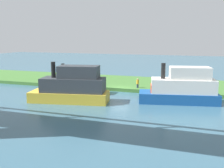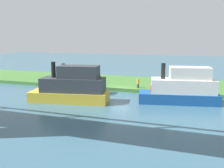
{
  "view_description": "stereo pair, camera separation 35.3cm",
  "coord_description": "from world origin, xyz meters",
  "px_view_note": "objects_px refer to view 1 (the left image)",
  "views": [
    {
      "loc": [
        -10.82,
        34.94,
        7.68
      ],
      "look_at": [
        -0.52,
        5.0,
        2.0
      ],
      "focal_mm": 42.05,
      "sensor_mm": 36.0,
      "label": 1
    },
    {
      "loc": [
        -11.15,
        34.82,
        7.68
      ],
      "look_at": [
        -0.52,
        5.0,
        2.0
      ],
      "focal_mm": 42.05,
      "sensor_mm": 36.0,
      "label": 2
    }
  ],
  "objects_px": {
    "skiff_small": "(72,87)",
    "pontoon_yellow": "(181,88)",
    "mooring_post": "(191,87)",
    "person_on_bank": "(138,83)",
    "motorboat_white": "(75,82)"
  },
  "relations": [
    {
      "from": "mooring_post",
      "to": "motorboat_white",
      "type": "height_order",
      "value": "motorboat_white"
    },
    {
      "from": "pontoon_yellow",
      "to": "person_on_bank",
      "type": "bearing_deg",
      "value": -36.7
    },
    {
      "from": "skiff_small",
      "to": "mooring_post",
      "type": "bearing_deg",
      "value": -145.15
    },
    {
      "from": "person_on_bank",
      "to": "pontoon_yellow",
      "type": "bearing_deg",
      "value": 143.3
    },
    {
      "from": "mooring_post",
      "to": "skiff_small",
      "type": "bearing_deg",
      "value": 34.85
    },
    {
      "from": "skiff_small",
      "to": "motorboat_white",
      "type": "relative_size",
      "value": 1.23
    },
    {
      "from": "person_on_bank",
      "to": "skiff_small",
      "type": "xyz_separation_m",
      "value": [
        6.0,
        8.64,
        0.57
      ]
    },
    {
      "from": "mooring_post",
      "to": "skiff_small",
      "type": "distance_m",
      "value": 16.25
    },
    {
      "from": "person_on_bank",
      "to": "pontoon_yellow",
      "type": "distance_m",
      "value": 8.0
    },
    {
      "from": "person_on_bank",
      "to": "skiff_small",
      "type": "relative_size",
      "value": 0.14
    },
    {
      "from": "skiff_small",
      "to": "pontoon_yellow",
      "type": "xyz_separation_m",
      "value": [
        -12.4,
        -3.87,
        -0.04
      ]
    },
    {
      "from": "person_on_bank",
      "to": "skiff_small",
      "type": "height_order",
      "value": "skiff_small"
    },
    {
      "from": "pontoon_yellow",
      "to": "motorboat_white",
      "type": "bearing_deg",
      "value": -3.59
    },
    {
      "from": "person_on_bank",
      "to": "mooring_post",
      "type": "height_order",
      "value": "person_on_bank"
    },
    {
      "from": "skiff_small",
      "to": "person_on_bank",
      "type": "bearing_deg",
      "value": -124.79
    }
  ]
}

